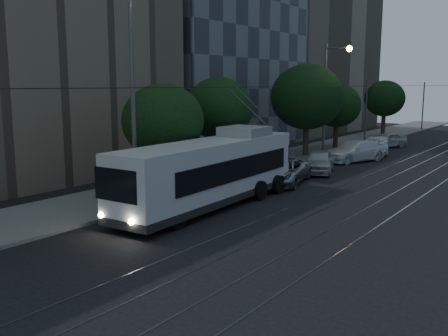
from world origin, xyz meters
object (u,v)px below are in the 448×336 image
object	(u,v)px
car_white_b	(354,151)
car_white_c	(377,145)
trolleybus	(212,172)
car_white_a	(319,161)
streetlamp_near	(139,71)
streetlamp_far	(330,89)
pickup_silver	(282,171)
car_white_d	(387,140)

from	to	relation	value
car_white_b	car_white_c	bearing A→B (deg)	111.87
trolleybus	car_white_c	distance (m)	22.69
trolleybus	car_white_a	xyz separation A→B (m)	(0.20, 11.35, -0.91)
car_white_a	car_white_b	xyz separation A→B (m)	(0.00, 6.11, 0.03)
car_white_b	streetlamp_near	distance (m)	20.96
trolleybus	car_white_b	bearing A→B (deg)	86.84
car_white_b	streetlamp_far	bearing A→B (deg)	-162.67
pickup_silver	car_white_c	size ratio (longest dim) A/B	1.25
streetlamp_far	car_white_a	bearing A→B (deg)	-70.56
car_white_a	streetlamp_far	xyz separation A→B (m)	(-2.22, 6.29, 4.61)
car_white_b	pickup_silver	bearing A→B (deg)	-69.11
car_white_a	car_white_b	bearing A→B (deg)	69.76
streetlamp_far	car_white_d	bearing A→B (deg)	80.91
car_white_c	trolleybus	bearing A→B (deg)	-112.80
streetlamp_near	car_white_c	bearing A→B (deg)	85.02
pickup_silver	streetlamp_near	distance (m)	11.12
streetlamp_near	car_white_b	bearing A→B (deg)	83.74
car_white_b	car_white_c	size ratio (longest dim) A/B	1.28
car_white_d	streetlamp_near	xyz separation A→B (m)	(-1.53, -29.89, 5.63)
car_white_b	streetlamp_far	xyz separation A→B (m)	(-2.22, 0.18, 4.58)
car_white_d	pickup_silver	bearing A→B (deg)	-64.18
car_white_a	car_white_c	xyz separation A→B (m)	(0.00, 11.31, -0.06)
streetlamp_near	streetlamp_far	world-z (taller)	streetlamp_near
streetlamp_far	car_white_b	bearing A→B (deg)	-4.54
car_white_b	car_white_d	world-z (taller)	car_white_b
car_white_b	streetlamp_near	bearing A→B (deg)	-74.39
car_white_a	streetlamp_far	distance (m)	8.11
trolleybus	car_white_c	world-z (taller)	trolleybus
trolleybus	streetlamp_far	xyz separation A→B (m)	(-2.02, 17.64, 3.69)
streetlamp_far	car_white_c	bearing A→B (deg)	66.16
car_white_a	car_white_d	xyz separation A→B (m)	(-0.68, 15.91, -0.06)
trolleybus	car_white_a	world-z (taller)	trolleybus
car_white_b	streetlamp_near	world-z (taller)	streetlamp_near
car_white_d	streetlamp_near	world-z (taller)	streetlamp_near
car_white_d	streetlamp_near	size ratio (longest dim) A/B	0.38
car_white_c	streetlamp_near	distance (m)	26.01
pickup_silver	car_white_b	distance (m)	10.71
car_white_a	streetlamp_near	bearing A→B (deg)	-119.21
car_white_a	car_white_b	size ratio (longest dim) A/B	0.82
trolleybus	pickup_silver	world-z (taller)	trolleybus
streetlamp_far	trolleybus	bearing A→B (deg)	-83.47
pickup_silver	car_white_d	distance (m)	20.51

